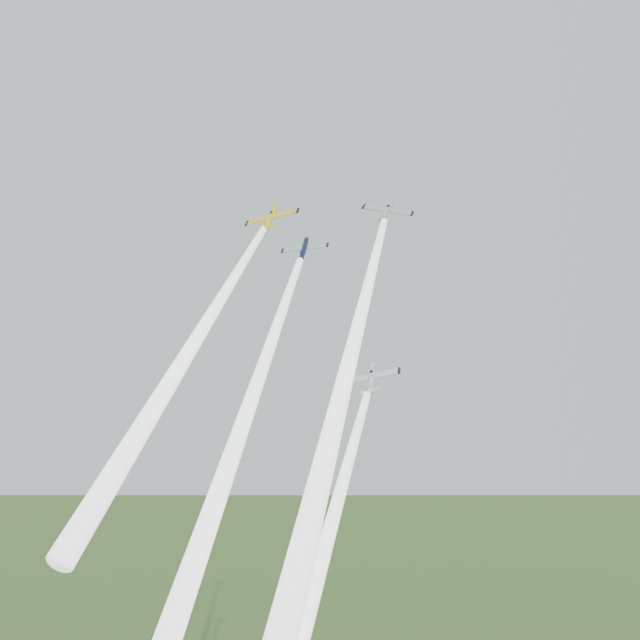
{
  "coord_description": "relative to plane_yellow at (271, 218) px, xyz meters",
  "views": [
    {
      "loc": [
        19.55,
        -106.66,
        77.59
      ],
      "look_at": [
        0.0,
        -6.0,
        92.0
      ],
      "focal_mm": 45.0,
      "sensor_mm": 36.0,
      "label": 1
    }
  ],
  "objects": [
    {
      "name": "smoke_trail_silver_low",
      "position": [
        13.71,
        -38.11,
        -47.3
      ],
      "size": [
        7.9,
        46.4,
        42.64
      ],
      "primitive_type": null,
      "rotation": [
        -0.83,
        0.0,
        -0.12
      ],
      "color": "white"
    },
    {
      "name": "plane_silver_right",
      "position": [
        17.3,
        -0.81,
        -0.1
      ],
      "size": [
        8.86,
        6.66,
        7.36
      ],
      "primitive_type": null,
      "rotation": [
        0.74,
        0.21,
        -0.06
      ],
      "color": "#AFB7BD"
    },
    {
      "name": "plane_silver_low",
      "position": [
        16.55,
        -13.57,
        -24.78
      ],
      "size": [
        7.49,
        6.88,
        6.8
      ],
      "primitive_type": null,
      "rotation": [
        0.74,
        -0.18,
        -0.12
      ],
      "color": "silver"
    },
    {
      "name": "smoke_trail_navy",
      "position": [
        5.75,
        -35.32,
        -32.95
      ],
      "size": [
        3.8,
        55.37,
        50.77
      ],
      "primitive_type": null,
      "rotation": [
        -0.83,
        0.0,
        -0.02
      ],
      "color": "white"
    },
    {
      "name": "plane_navy",
      "position": [
        6.39,
        -6.17,
        -6.36
      ],
      "size": [
        7.01,
        5.78,
        5.78
      ],
      "primitive_type": null,
      "rotation": [
        0.74,
        -0.08,
        -0.02
      ],
      "color": "#0C1438"
    },
    {
      "name": "smoke_trail_yellow",
      "position": [
        -3.35,
        -24.31,
        -22.37
      ],
      "size": [
        8.85,
        46.01,
        42.34
      ],
      "primitive_type": null,
      "rotation": [
        -0.83,
        0.0,
        -0.14
      ],
      "color": "white"
    },
    {
      "name": "smoke_trail_silver_right",
      "position": [
        15.81,
        -27.73,
        -24.68
      ],
      "size": [
        5.38,
        50.99,
        46.75
      ],
      "primitive_type": null,
      "rotation": [
        -0.83,
        0.0,
        -0.06
      ],
      "color": "white"
    },
    {
      "name": "plane_yellow",
      "position": [
        0.0,
        0.0,
        0.0
      ],
      "size": [
        8.71,
        8.42,
        7.98
      ],
      "primitive_type": null,
      "rotation": [
        0.74,
        -0.15,
        -0.14
      ],
      "color": "yellow"
    }
  ]
}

